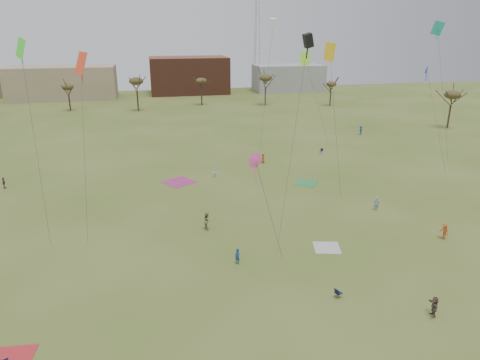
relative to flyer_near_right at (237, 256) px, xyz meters
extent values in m
plane|color=#435A1C|center=(1.95, -3.95, -0.79)|extent=(260.00, 260.00, 0.00)
imported|color=navy|center=(0.00, 0.00, 0.00)|extent=(0.62, 0.69, 1.58)
imported|color=#858054|center=(-1.76, 8.06, 0.19)|extent=(0.75, 0.96, 1.97)
imported|color=brown|center=(13.27, -10.81, 0.05)|extent=(0.97, 1.63, 1.68)
imported|color=#B55322|center=(22.41, 0.51, 0.12)|extent=(0.75, 1.22, 1.83)
imported|color=#718FBC|center=(19.23, 9.05, 0.07)|extent=(0.73, 0.60, 1.72)
imported|color=#883867|center=(-27.66, 26.66, 0.03)|extent=(0.54, 1.01, 1.64)
imported|color=white|center=(1.73, 25.43, -0.06)|extent=(0.91, 0.88, 1.47)
imported|color=#AE4A1D|center=(10.69, 30.91, 0.01)|extent=(0.75, 0.91, 1.61)
imported|color=navy|center=(35.87, 46.18, 0.14)|extent=(0.71, 1.21, 1.86)
cube|color=beige|center=(9.54, 1.18, -0.79)|extent=(3.14, 3.14, 0.03)
cube|color=#A2326F|center=(-3.65, 24.23, -0.79)|extent=(5.35, 5.35, 0.03)
cube|color=#318748|center=(14.32, 20.00, -0.79)|extent=(4.16, 4.16, 0.03)
cube|color=#121632|center=(7.09, -7.04, -0.37)|extent=(0.66, 0.66, 0.04)
cube|color=#121632|center=(6.88, -7.13, -0.14)|extent=(0.32, 0.51, 0.44)
cube|color=#151334|center=(22.35, 34.38, -0.37)|extent=(0.70, 0.70, 0.04)
cube|color=#151334|center=(22.54, 34.52, -0.14)|extent=(0.40, 0.48, 0.44)
cube|color=#83DD24|center=(20.48, 39.77, 15.30)|extent=(1.23, 1.23, 2.42)
cube|color=#83DD24|center=(20.48, 39.77, 14.46)|extent=(0.08, 0.08, 2.17)
cylinder|color=#4C4C51|center=(22.21, 37.20, 7.70)|extent=(3.52, 5.19, 15.21)
cone|color=#DF4693|center=(1.04, -2.32, 10.07)|extent=(1.32, 0.10, 1.32)
cube|color=#DF4693|center=(1.04, -2.32, 9.23)|extent=(0.08, 0.08, 2.16)
cylinder|color=#4C4C51|center=(2.51, -1.86, 5.09)|extent=(2.99, 0.96, 9.97)
cube|color=#3ED525|center=(-18.54, 10.08, 18.55)|extent=(0.94, 0.94, 1.84)
cube|color=#3ED525|center=(-18.54, 10.08, 17.90)|extent=(0.08, 0.08, 1.66)
cylinder|color=#4C4C51|center=(-18.11, 8.10, 9.33)|extent=(0.89, 4.00, 18.45)
cone|color=blue|center=(30.87, 19.47, 14.85)|extent=(1.05, 0.08, 1.05)
cube|color=blue|center=(30.87, 19.47, 14.18)|extent=(0.08, 0.08, 1.72)
cylinder|color=#4C4C51|center=(32.86, 18.37, 7.48)|extent=(4.02, 2.25, 14.75)
cube|color=teal|center=(35.20, 24.51, 20.31)|extent=(1.02, 1.02, 2.00)
cube|color=teal|center=(35.20, 24.51, 19.61)|extent=(0.08, 0.08, 1.80)
cylinder|color=#4C4C51|center=(36.91, 23.15, 10.21)|extent=(3.47, 2.78, 20.21)
cube|color=red|center=(-13.26, 9.47, 17.16)|extent=(1.10, 1.10, 2.16)
cube|color=red|center=(-13.26, 9.47, 16.40)|extent=(0.08, 0.08, 1.94)
cylinder|color=#4C4C51|center=(-13.68, 7.51, 8.63)|extent=(0.88, 3.97, 17.06)
cube|color=black|center=(7.77, 4.81, 19.21)|extent=(0.73, 0.73, 1.24)
cube|color=black|center=(7.77, 4.81, 18.49)|extent=(0.08, 0.08, 1.86)
cylinder|color=#4C4C51|center=(6.16, 3.27, 9.66)|extent=(3.27, 3.12, 19.12)
cube|color=yellow|center=(13.56, 13.11, 17.75)|extent=(1.04, 1.04, 2.04)
cube|color=yellow|center=(13.56, 13.11, 17.04)|extent=(0.08, 0.08, 1.84)
cylinder|color=#4C4C51|center=(14.69, 12.46, 8.93)|extent=(2.30, 1.35, 17.65)
cube|color=silver|center=(14.63, 40.40, 21.08)|extent=(0.96, 0.96, 1.64)
cube|color=silver|center=(14.63, 40.40, 20.12)|extent=(0.08, 0.08, 2.47)
cylinder|color=#4C4C51|center=(12.89, 37.63, 10.59)|extent=(3.53, 5.59, 20.98)
cylinder|color=#3A2B1E|center=(-28.05, 88.05, 1.37)|extent=(0.40, 0.40, 4.32)
ellipsoid|color=#473D1E|center=(-28.05, 88.05, 5.54)|extent=(3.02, 3.02, 1.58)
cylinder|color=#3A2B1E|center=(-10.05, 84.05, 1.91)|extent=(0.40, 0.40, 5.40)
ellipsoid|color=#473D1E|center=(-10.05, 84.05, 7.13)|extent=(3.78, 3.78, 1.98)
cylinder|color=#3A2B1E|center=(7.95, 90.05, 1.55)|extent=(0.40, 0.40, 4.68)
ellipsoid|color=#473D1E|center=(7.95, 90.05, 6.07)|extent=(3.28, 3.28, 1.72)
cylinder|color=#3A2B1E|center=(25.95, 86.05, 1.85)|extent=(0.40, 0.40, 5.28)
ellipsoid|color=#473D1E|center=(25.95, 86.05, 6.95)|extent=(3.70, 3.70, 1.94)
cylinder|color=#3A2B1E|center=(43.95, 81.05, 1.31)|extent=(0.40, 0.40, 4.20)
ellipsoid|color=#473D1E|center=(43.95, 81.05, 5.37)|extent=(2.94, 2.94, 1.54)
cylinder|color=#3A2B1E|center=(57.95, 48.05, 1.73)|extent=(0.40, 0.40, 5.04)
ellipsoid|color=#473D1E|center=(57.95, 48.05, 6.60)|extent=(3.53, 3.53, 1.85)
cube|color=#937F60|center=(-33.05, 111.05, 4.21)|extent=(32.00, 14.00, 10.00)
cube|color=brown|center=(6.95, 116.05, 5.21)|extent=(26.00, 16.00, 12.00)
cube|color=gray|center=(41.95, 114.05, 3.71)|extent=(24.00, 12.00, 9.00)
cylinder|color=#9EA3A8|center=(32.85, 121.05, 18.21)|extent=(0.16, 0.16, 38.00)
cylinder|color=#9EA3A8|center=(31.50, 121.83, 18.21)|extent=(0.16, 0.16, 38.00)
cylinder|color=#9EA3A8|center=(31.50, 120.27, 18.21)|extent=(0.16, 0.16, 38.00)
camera|label=1|loc=(-7.19, -35.12, 20.26)|focal=32.22mm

